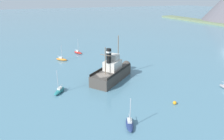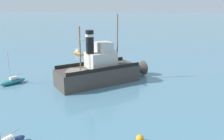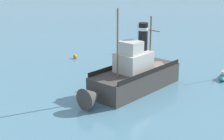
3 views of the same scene
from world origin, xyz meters
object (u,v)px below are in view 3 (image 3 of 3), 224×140
object	(u,v)px
sailboat_teal	(224,75)
mooring_buoy	(75,56)
sailboat_navy	(137,49)
old_tugboat	(133,76)

from	to	relation	value
sailboat_teal	mooring_buoy	world-z (taller)	sailboat_teal
sailboat_teal	mooring_buoy	distance (m)	22.55
sailboat_teal	sailboat_navy	bearing A→B (deg)	27.34
sailboat_teal	mooring_buoy	size ratio (longest dim) A/B	7.35
mooring_buoy	old_tugboat	bearing A→B (deg)	-159.11
sailboat_teal	old_tugboat	bearing A→B (deg)	100.27
sailboat_navy	mooring_buoy	bearing A→B (deg)	103.83
sailboat_navy	mooring_buoy	distance (m)	10.84
old_tugboat	mooring_buoy	world-z (taller)	old_tugboat
sailboat_navy	mooring_buoy	xyz separation A→B (m)	(-2.59, 10.53, -0.09)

